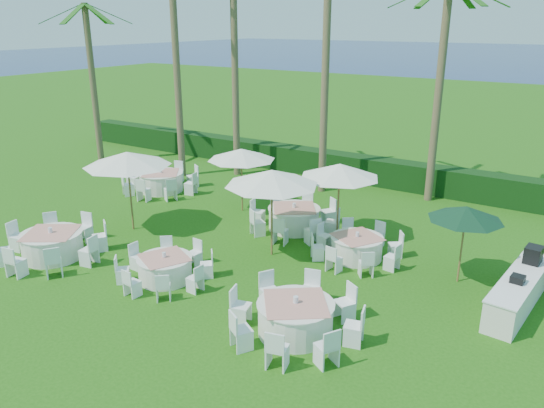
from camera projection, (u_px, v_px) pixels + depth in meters
The scene contains 19 objects.
ground at pixel (182, 279), 15.49m from camera, with size 120.00×120.00×0.00m, color #1E530E.
hedge at pixel (352, 167), 24.88m from camera, with size 34.00×1.00×1.20m, color black.
banquet_table_a at pixel (52, 244), 16.76m from camera, with size 3.36×3.36×1.01m.
banquet_table_b at pixel (165, 268), 15.33m from camera, with size 2.78×2.78×0.86m.
banquet_table_c at pixel (295, 317), 12.67m from camera, with size 3.26×3.26×0.98m.
banquet_table_d at pixel (161, 181), 23.31m from camera, with size 3.34×3.34×1.01m.
banquet_table_e at pixel (294, 218), 19.03m from camera, with size 3.29×3.29×0.99m.
banquet_table_f at pixel (357, 247), 16.71m from camera, with size 2.91×2.91×0.89m.
umbrella_a at pixel (127, 159), 18.31m from camera, with size 3.03×3.03×2.86m.
umbrella_b at pixel (272, 178), 16.24m from camera, with size 2.94×2.94×2.83m.
umbrella_c at pixel (241, 154), 20.29m from camera, with size 2.63×2.63×2.50m.
umbrella_d at pixel (340, 171), 17.54m from camera, with size 2.69×2.69×2.67m.
umbrella_green at pixel (466, 213), 14.64m from camera, with size 2.08×2.08×2.30m.
buffet_table at pixel (519, 290), 13.84m from camera, with size 1.18×3.82×1.34m.
palm_a at pixel (176, 53), 23.92m from camera, with size 4.36×4.27×10.57m.
palm_b at pixel (235, 58), 24.19m from camera, with size 4.40×4.16×10.10m.
palm_c at pixel (326, 48), 21.49m from camera, with size 4.34×4.30×11.19m.
palm_d at pixel (439, 85), 20.75m from camera, with size 4.26×4.36×8.58m.
palm_f at pixel (92, 77), 26.86m from camera, with size 4.39×4.19×7.96m.
Camera 1 is at (9.64, -10.37, 7.15)m, focal length 35.00 mm.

